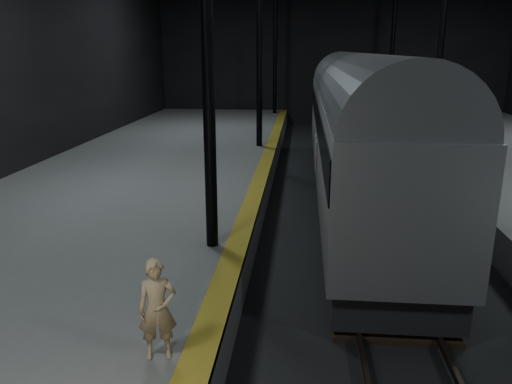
# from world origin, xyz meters

# --- Properties ---
(ground) EXTENTS (44.00, 44.00, 0.00)m
(ground) POSITION_xyz_m (0.00, 0.00, 0.00)
(ground) COLOR black
(ground) RESTS_ON ground
(platform_left) EXTENTS (9.00, 43.80, 1.00)m
(platform_left) POSITION_xyz_m (-7.50, 0.00, 0.50)
(platform_left) COLOR #585856
(platform_left) RESTS_ON ground
(tactile_strip) EXTENTS (0.50, 43.80, 0.01)m
(tactile_strip) POSITION_xyz_m (-3.25, 0.00, 1.00)
(tactile_strip) COLOR olive
(tactile_strip) RESTS_ON platform_left
(track) EXTENTS (2.40, 43.00, 0.24)m
(track) POSITION_xyz_m (0.00, 0.00, 0.07)
(track) COLOR #3F3328
(track) RESTS_ON ground
(train) EXTENTS (2.80, 18.70, 5.00)m
(train) POSITION_xyz_m (-0.00, 3.06, 2.79)
(train) COLOR #A0A3A8
(train) RESTS_ON ground
(woman) EXTENTS (0.62, 0.49, 1.49)m
(woman) POSITION_xyz_m (-3.80, -8.24, 1.74)
(woman) COLOR tan
(woman) RESTS_ON platform_left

